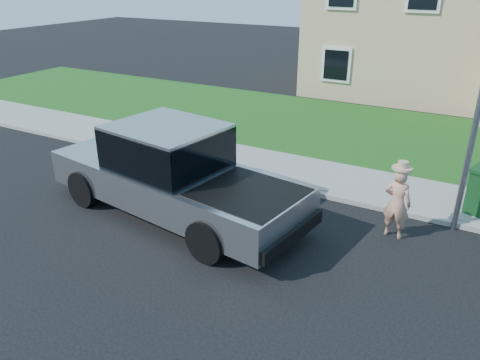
% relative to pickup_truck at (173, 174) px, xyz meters
% --- Properties ---
extents(ground, '(80.00, 80.00, 0.00)m').
position_rel_pickup_truck_xyz_m(ground, '(2.10, -0.35, -1.01)').
color(ground, black).
rests_on(ground, ground).
extents(curb, '(40.00, 0.20, 0.12)m').
position_rel_pickup_truck_xyz_m(curb, '(3.10, 2.55, -0.95)').
color(curb, gray).
rests_on(curb, ground).
extents(sidewalk, '(40.00, 2.00, 0.15)m').
position_rel_pickup_truck_xyz_m(sidewalk, '(3.10, 3.65, -0.94)').
color(sidewalk, gray).
rests_on(sidewalk, ground).
extents(lawn, '(40.00, 7.00, 0.10)m').
position_rel_pickup_truck_xyz_m(lawn, '(3.10, 8.15, -0.96)').
color(lawn, '#174614').
rests_on(lawn, ground).
extents(house, '(14.00, 11.30, 6.85)m').
position_rel_pickup_truck_xyz_m(house, '(3.42, 16.03, 2.15)').
color(house, tan).
rests_on(house, ground).
extents(pickup_truck, '(6.88, 3.21, 2.18)m').
position_rel_pickup_truck_xyz_m(pickup_truck, '(0.00, 0.00, 0.00)').
color(pickup_truck, black).
rests_on(pickup_truck, ground).
extents(woman, '(0.62, 0.45, 1.76)m').
position_rel_pickup_truck_xyz_m(woman, '(4.81, 1.43, -0.18)').
color(woman, tan).
rests_on(woman, ground).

